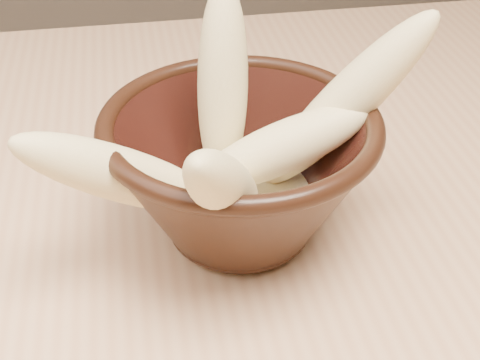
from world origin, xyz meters
The scene contains 8 objects.
table centered at (0.00, 0.00, 0.67)m, with size 1.20×0.80×0.75m.
bowl centered at (-0.19, 0.01, 0.81)m, with size 0.18×0.18×0.10m.
milk_puddle centered at (-0.19, 0.01, 0.78)m, with size 0.10×0.10×0.01m, color beige.
banana_upright centered at (-0.19, 0.04, 0.85)m, with size 0.03×0.03×0.13m, color #E3CB86.
banana_left centered at (-0.26, -0.01, 0.83)m, with size 0.03×0.03×0.14m, color #E3CB86.
banana_right centered at (-0.12, 0.01, 0.85)m, with size 0.03×0.03×0.15m, color #E3CB86.
banana_across centered at (-0.16, 0.00, 0.82)m, with size 0.03×0.03×0.12m, color #E3CB86.
banana_front centered at (-0.21, -0.05, 0.84)m, with size 0.03×0.03×0.14m, color #E3CB86.
Camera 1 is at (-0.25, -0.34, 1.05)m, focal length 50.00 mm.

